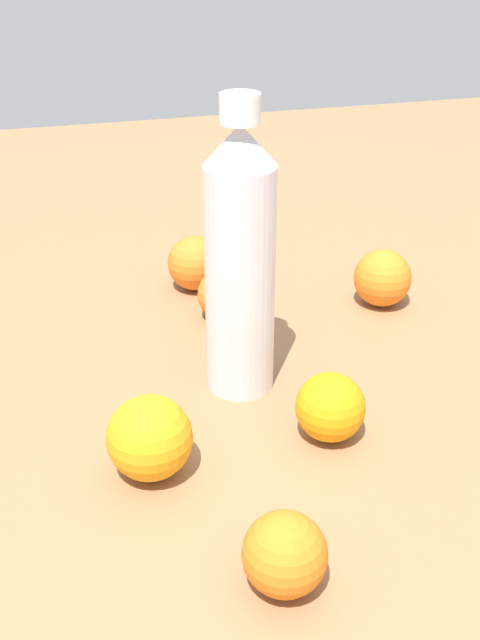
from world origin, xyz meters
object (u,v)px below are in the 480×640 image
at_px(orange_3, 227,294).
at_px(water_bottle, 240,261).
at_px(orange_0, 195,263).
at_px(orange_1, 150,438).
at_px(orange_5, 330,407).
at_px(orange_4, 383,278).
at_px(orange_2, 285,554).

bearing_deg(orange_3, water_bottle, -9.30).
relative_size(water_bottle, orange_3, 4.68).
relative_size(orange_0, orange_1, 0.94).
bearing_deg(orange_0, water_bottle, -1.03).
bearing_deg(orange_5, orange_0, -171.20).
xyz_separation_m(orange_0, orange_5, (0.36, 0.06, -0.00)).
relative_size(orange_0, orange_4, 1.00).
bearing_deg(orange_0, orange_4, 63.82).
distance_m(orange_1, orange_2, 0.18).
bearing_deg(orange_1, orange_3, 152.18).
height_order(orange_4, orange_5, orange_4).
height_order(orange_1, orange_4, orange_1).
relative_size(orange_1, orange_2, 1.20).
relative_size(orange_2, orange_5, 0.97).
bearing_deg(orange_4, orange_1, -53.67).
distance_m(orange_2, orange_3, 0.44).
relative_size(orange_2, orange_4, 0.89).
bearing_deg(orange_2, orange_3, 171.16).
relative_size(orange_3, orange_4, 0.90).
bearing_deg(orange_4, orange_5, -34.31).
distance_m(orange_3, orange_5, 0.27).
bearing_deg(orange_0, orange_1, -18.61).
distance_m(orange_0, orange_4, 0.25).
distance_m(water_bottle, orange_3, 0.19).
distance_m(orange_0, orange_5, 0.36).
xyz_separation_m(water_bottle, orange_2, (0.28, -0.04, -0.12)).
relative_size(water_bottle, orange_1, 3.95).
height_order(orange_3, orange_4, orange_4).
distance_m(orange_0, orange_3, 0.10).
relative_size(orange_1, orange_3, 1.19).
xyz_separation_m(orange_1, orange_3, (-0.27, 0.14, -0.01)).
xyz_separation_m(orange_2, orange_5, (-0.17, 0.10, 0.00)).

